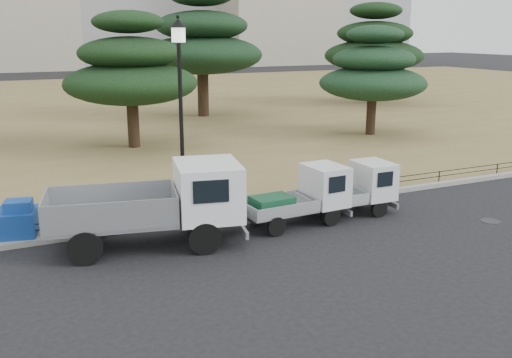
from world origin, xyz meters
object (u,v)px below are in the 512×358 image
truck_large (158,202)px  truck_kei_rear (352,189)px  truck_kei_front (303,196)px  street_lamp (180,86)px  tarp_pile (9,221)px

truck_large → truck_kei_rear: (6.32, 0.08, -0.43)m
truck_kei_front → street_lamp: street_lamp is taller
street_lamp → tarp_pile: size_ratio=3.38×
truck_large → street_lamp: (1.28, 1.78, 2.88)m
truck_kei_rear → street_lamp: (-5.04, 1.69, 3.31)m
truck_kei_front → street_lamp: size_ratio=0.56×
truck_large → truck_kei_front: size_ratio=1.64×
truck_kei_front → street_lamp: bearing=147.4°
tarp_pile → truck_kei_front: bearing=-14.7°
truck_large → tarp_pile: truck_large is taller
street_lamp → truck_kei_rear: bearing=-18.6°
truck_large → truck_kei_rear: truck_large is taller
truck_large → truck_kei_front: (4.45, -0.02, -0.39)m
truck_large → tarp_pile: 4.30m
truck_kei_rear → street_lamp: 6.26m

